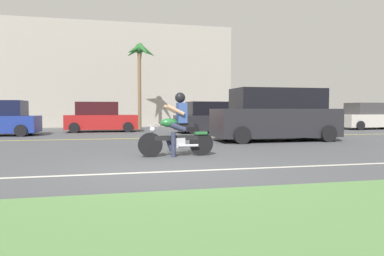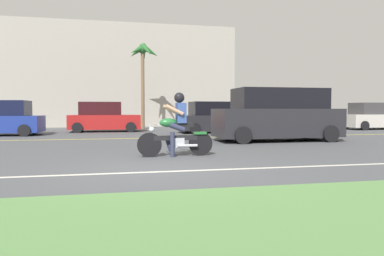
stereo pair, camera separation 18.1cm
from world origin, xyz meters
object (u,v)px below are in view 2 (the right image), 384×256
Objects in this scene: parked_car_2 at (218,118)px; parked_car_3 at (303,118)px; suv_nearby at (278,116)px; motorcyclist at (176,129)px; parked_car_1 at (104,118)px; palm_tree_0 at (143,58)px; parked_car_4 at (375,117)px.

parked_car_3 is at bearing 7.95° from parked_car_2.
suv_nearby is 1.38× the size of parked_car_3.
motorcyclist is at bearing -141.30° from suv_nearby.
parked_car_1 reaches higher than parked_car_3.
parked_car_1 is at bearing -135.69° from palm_tree_0.
palm_tree_0 is (-9.10, 3.72, 3.77)m from parked_car_3.
motorcyclist is 9.99m from parked_car_2.
parked_car_1 is 16.77m from parked_car_4.
suv_nearby is at bearing -65.33° from palm_tree_0.
parked_car_1 is 0.87× the size of parked_car_2.
parked_car_4 is (9.78, 6.57, -0.23)m from suv_nearby.
parked_car_3 is at bearing 53.86° from suv_nearby.
parked_car_2 is 5.48m from parked_car_3.
suv_nearby is at bearing -146.09° from parked_car_4.
parked_car_4 is (10.67, 1.12, 0.00)m from parked_car_2.
parked_car_4 is (14.49, 10.35, 0.05)m from motorcyclist.
motorcyclist reaches higher than parked_car_1.
suv_nearby is (4.71, 3.78, 0.28)m from motorcyclist.
palm_tree_0 reaches higher than parked_car_1.
parked_car_1 is at bearing 176.49° from parked_car_4.
suv_nearby is at bearing -47.52° from parked_car_1.
parked_car_4 is at bearing 33.91° from suv_nearby.
parked_car_4 is at bearing 3.91° from parked_car_3.
parked_car_4 is at bearing -13.20° from palm_tree_0.
suv_nearby is 7.70m from parked_car_3.
motorcyclist is at bearing -132.80° from parked_car_3.
motorcyclist reaches higher than parked_car_3.
parked_car_4 is at bearing 5.97° from parked_car_2.
suv_nearby reaches higher than parked_car_2.
palm_tree_0 is (-4.56, 9.94, 3.52)m from suv_nearby.
parked_car_1 is at bearing 173.13° from parked_car_3.
motorcyclist is at bearing -78.82° from parked_car_1.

